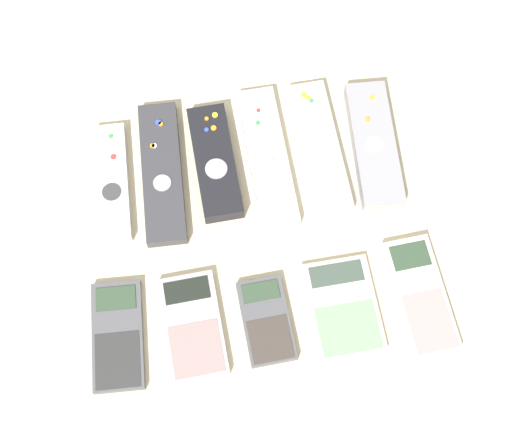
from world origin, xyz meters
The scene contains 12 objects.
ground_plane centered at (0.00, 0.00, 0.00)m, with size 3.00×3.00×0.00m, color beige.
remote_0 centered at (-0.19, 0.12, 0.01)m, with size 0.05×0.18×0.02m.
remote_1 centered at (-0.12, 0.13, 0.01)m, with size 0.06×0.22×0.02m.
remote_2 centered at (-0.04, 0.13, 0.01)m, with size 0.06×0.17×0.03m.
remote_3 centered at (0.03, 0.13, 0.01)m, with size 0.06×0.22×0.02m.
remote_4 centered at (0.11, 0.13, 0.01)m, with size 0.06×0.21×0.02m.
remote_5 centered at (0.18, 0.12, 0.01)m, with size 0.07×0.20×0.03m.
calculator_0 centered at (-0.20, -0.10, 0.01)m, with size 0.07×0.15×0.01m.
calculator_1 centered at (-0.10, -0.10, 0.01)m, with size 0.08×0.14×0.01m.
calculator_2 centered at (-0.01, -0.10, 0.01)m, with size 0.07×0.12×0.01m.
calculator_3 centered at (0.10, -0.10, 0.01)m, with size 0.09×0.13×0.01m.
calculator_4 centered at (0.20, -0.10, 0.01)m, with size 0.07×0.16×0.02m.
Camera 1 is at (-0.05, -0.32, 0.92)m, focal length 50.00 mm.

